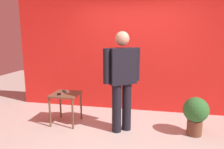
% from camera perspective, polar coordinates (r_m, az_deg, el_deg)
% --- Properties ---
extents(ground_plane, '(12.00, 12.00, 0.00)m').
position_cam_1_polar(ground_plane, '(3.69, 2.61, -17.69)').
color(ground_plane, '#B7B2A8').
extents(back_wall_red, '(5.58, 0.12, 2.63)m').
position_cam_1_polar(back_wall_red, '(4.86, 5.68, 5.53)').
color(back_wall_red, red).
rests_on(back_wall_red, ground_plane).
extents(standing_person, '(0.65, 0.52, 1.81)m').
position_cam_1_polar(standing_person, '(3.73, 2.71, -0.67)').
color(standing_person, black).
rests_on(standing_person, ground_plane).
extents(side_table, '(0.52, 0.52, 0.62)m').
position_cam_1_polar(side_table, '(4.28, -12.48, -6.30)').
color(side_table, brown).
rests_on(side_table, ground_plane).
extents(cell_phone, '(0.13, 0.16, 0.01)m').
position_cam_1_polar(cell_phone, '(4.21, -14.21, -5.18)').
color(cell_phone, black).
rests_on(cell_phone, side_table).
extents(tv_remote, '(0.14, 0.16, 0.02)m').
position_cam_1_polar(tv_remote, '(4.37, -12.79, -4.48)').
color(tv_remote, black).
rests_on(tv_remote, side_table).
extents(potted_plant, '(0.44, 0.44, 0.69)m').
position_cam_1_polar(potted_plant, '(4.01, 21.77, -9.68)').
color(potted_plant, brown).
rests_on(potted_plant, ground_plane).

